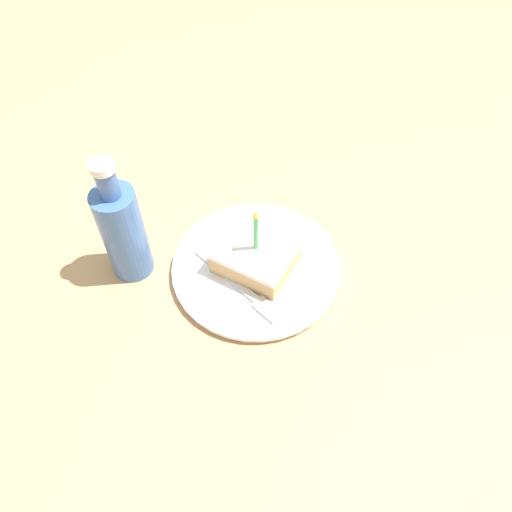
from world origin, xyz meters
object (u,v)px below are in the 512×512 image
(plate, at_px, (256,267))
(fork, at_px, (242,288))
(cake_slice, at_px, (256,256))
(bottle, at_px, (123,230))

(plate, bearing_deg, fork, 5.32)
(plate, relative_size, cake_slice, 2.19)
(cake_slice, height_order, fork, cake_slice)
(fork, distance_m, bottle, 0.20)
(fork, height_order, bottle, bottle)
(cake_slice, bearing_deg, fork, 4.50)
(cake_slice, xyz_separation_m, fork, (0.05, 0.00, -0.02))
(fork, xyz_separation_m, bottle, (0.04, -0.18, 0.07))
(cake_slice, distance_m, bottle, 0.21)
(cake_slice, distance_m, fork, 0.06)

